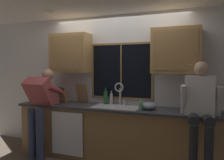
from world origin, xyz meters
TOP-DOWN VIEW (x-y plane):
  - back_wall at (0.00, 0.06)m, footprint 5.83×0.12m
  - ceiling_downlight_left at (-1.03, -0.60)m, footprint 0.14×0.14m
  - window_glass at (0.07, -0.01)m, footprint 1.10×0.02m
  - window_frame_top at (0.07, -0.02)m, footprint 1.17×0.02m
  - window_frame_bottom at (0.07, -0.02)m, footprint 1.17×0.02m
  - window_frame_left at (-0.50, -0.02)m, footprint 0.03×0.02m
  - window_frame_right at (0.63, -0.02)m, footprint 0.03×0.02m
  - window_mullion_center at (0.07, -0.02)m, footprint 0.02×0.02m
  - lower_cabinet_run at (0.00, -0.29)m, footprint 3.43×0.58m
  - countertop at (0.00, -0.31)m, footprint 3.49×0.62m
  - dishwasher_front at (-0.71, -0.61)m, footprint 0.60×0.02m
  - upper_cabinet_left at (-0.89, -0.17)m, footprint 0.75×0.36m
  - upper_cabinet_right at (1.02, -0.17)m, footprint 0.75×0.36m
  - sink at (0.07, -0.30)m, footprint 0.80×0.46m
  - faucet at (0.08, -0.12)m, footprint 0.18×0.09m
  - person_standing at (-1.25, -0.62)m, footprint 0.53×0.69m
  - person_sitting_on_counter at (1.40, -0.57)m, footprint 0.54×0.63m
  - knife_block at (-1.02, -0.22)m, footprint 0.12×0.18m
  - cutting_board at (-0.70, -0.09)m, footprint 0.22×0.09m
  - mixing_bowl at (0.63, -0.32)m, footprint 0.26×0.26m
  - soap_dispenser at (0.52, -0.43)m, footprint 0.06×0.07m
  - bottle_green_glass at (-0.09, -0.10)m, footprint 0.06×0.06m
  - bottle_tall_clear at (-0.19, -0.13)m, footprint 0.07×0.07m

SIDE VIEW (x-z plane):
  - lower_cabinet_run at x=0.00m, z-range 0.00..0.88m
  - dishwasher_front at x=-0.71m, z-range 0.09..0.83m
  - sink at x=0.07m, z-range 0.72..0.93m
  - countertop at x=0.00m, z-range 0.88..0.92m
  - person_standing at x=-1.25m, z-range 0.18..1.74m
  - mixing_bowl at x=0.63m, z-range 0.91..1.04m
  - soap_dispenser at x=0.52m, z-range 0.90..1.08m
  - bottle_green_glass at x=-0.09m, z-range 0.90..1.15m
  - knife_block at x=-1.02m, z-range 0.87..1.19m
  - window_frame_bottom at x=0.07m, z-range 1.01..1.05m
  - bottle_tall_clear at x=-0.19m, z-range 0.89..1.20m
  - cutting_board at x=-0.70m, z-range 0.92..1.26m
  - person_sitting_on_counter at x=1.40m, z-range 0.47..1.73m
  - faucet at x=0.08m, z-range 0.97..1.37m
  - back_wall at x=0.00m, z-range 0.00..2.55m
  - window_glass at x=0.07m, z-range 1.05..2.00m
  - window_frame_left at x=-0.50m, z-range 1.05..2.00m
  - window_frame_right at x=0.63m, z-range 1.05..2.00m
  - window_mullion_center at x=0.07m, z-range 1.05..2.00m
  - upper_cabinet_left at x=-0.89m, z-range 1.50..2.22m
  - upper_cabinet_right at x=1.02m, z-range 1.50..2.22m
  - window_frame_top at x=0.07m, z-range 2.00..2.04m
  - ceiling_downlight_left at x=-1.03m, z-range 2.54..2.55m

